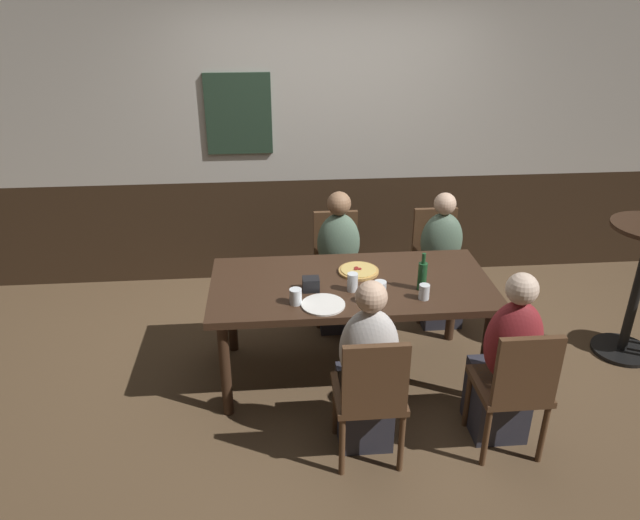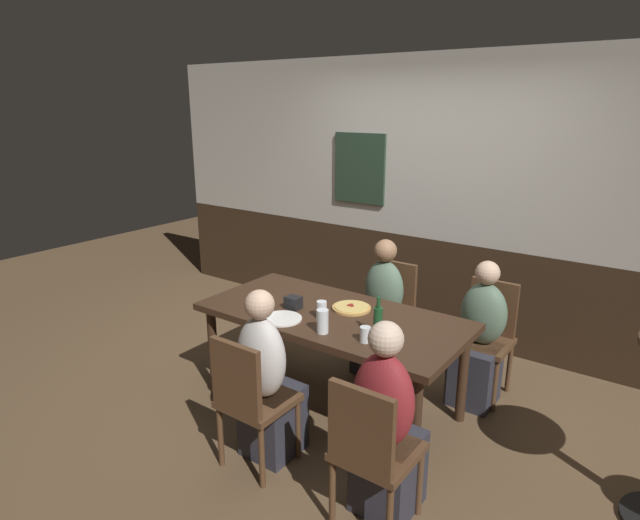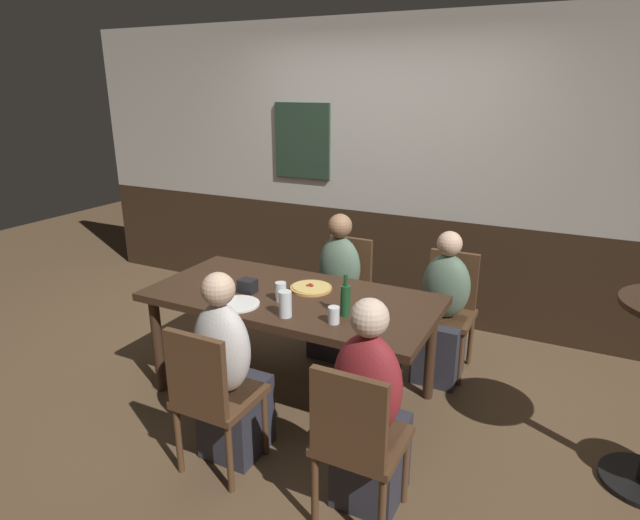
% 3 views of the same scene
% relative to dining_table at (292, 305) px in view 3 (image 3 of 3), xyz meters
% --- Properties ---
extents(ground_plane, '(12.00, 12.00, 0.00)m').
position_rel_dining_table_xyz_m(ground_plane, '(0.00, 0.00, -0.66)').
color(ground_plane, brown).
extents(wall_back, '(6.40, 0.13, 2.60)m').
position_rel_dining_table_xyz_m(wall_back, '(-0.01, 1.65, 0.64)').
color(wall_back, '#332316').
rests_on(wall_back, ground_plane).
extents(dining_table, '(1.90, 0.91, 0.74)m').
position_rel_dining_table_xyz_m(dining_table, '(0.00, 0.00, 0.00)').
color(dining_table, '#382316').
rests_on(dining_table, ground_plane).
extents(chair_mid_near, '(0.40, 0.40, 0.88)m').
position_rel_dining_table_xyz_m(chair_mid_near, '(0.00, -0.87, -0.17)').
color(chair_mid_near, '#513521').
rests_on(chair_mid_near, ground_plane).
extents(chair_mid_far, '(0.40, 0.40, 0.88)m').
position_rel_dining_table_xyz_m(chair_mid_far, '(0.00, 0.87, -0.17)').
color(chair_mid_far, '#513521').
rests_on(chair_mid_far, ground_plane).
extents(chair_right_far, '(0.40, 0.40, 0.88)m').
position_rel_dining_table_xyz_m(chair_right_far, '(0.84, 0.87, -0.17)').
color(chair_right_far, '#513521').
rests_on(chair_right_far, ground_plane).
extents(chair_right_near, '(0.40, 0.40, 0.88)m').
position_rel_dining_table_xyz_m(chair_right_near, '(0.84, -0.87, -0.17)').
color(chair_right_near, '#513521').
rests_on(chair_right_near, ground_plane).
extents(person_mid_near, '(0.34, 0.37, 1.13)m').
position_rel_dining_table_xyz_m(person_mid_near, '(0.00, -0.71, -0.19)').
color(person_mid_near, '#2D2D38').
rests_on(person_mid_near, ground_plane).
extents(person_mid_far, '(0.34, 0.37, 1.12)m').
position_rel_dining_table_xyz_m(person_mid_far, '(-0.00, 0.71, -0.19)').
color(person_mid_far, '#2D2D38').
rests_on(person_mid_far, ground_plane).
extents(person_right_far, '(0.34, 0.37, 1.09)m').
position_rel_dining_table_xyz_m(person_right_far, '(0.84, 0.70, -0.21)').
color(person_right_far, '#2D2D38').
rests_on(person_right_far, ground_plane).
extents(person_right_near, '(0.34, 0.37, 1.15)m').
position_rel_dining_table_xyz_m(person_right_near, '(0.84, -0.71, -0.18)').
color(person_right_near, '#2D2D38').
rests_on(person_right_near, ground_plane).
extents(pizza, '(0.28, 0.28, 0.03)m').
position_rel_dining_table_xyz_m(pizza, '(0.07, 0.14, 0.09)').
color(pizza, tan).
rests_on(pizza, dining_table).
extents(pint_glass_stout, '(0.07, 0.07, 0.12)m').
position_rel_dining_table_xyz_m(pint_glass_stout, '(-0.01, -0.12, 0.13)').
color(pint_glass_stout, silver).
rests_on(pint_glass_stout, dining_table).
extents(pint_glass_pale, '(0.08, 0.08, 0.16)m').
position_rel_dining_table_xyz_m(pint_glass_pale, '(0.14, -0.31, 0.15)').
color(pint_glass_pale, silver).
rests_on(pint_glass_pale, dining_table).
extents(beer_glass_tall, '(0.07, 0.07, 0.10)m').
position_rel_dining_table_xyz_m(beer_glass_tall, '(0.43, -0.27, 0.12)').
color(beer_glass_tall, silver).
rests_on(beer_glass_tall, dining_table).
extents(pint_glass_amber, '(0.08, 0.08, 0.10)m').
position_rel_dining_table_xyz_m(pint_glass_amber, '(-0.39, -0.26, 0.12)').
color(pint_glass_amber, silver).
rests_on(pint_glass_amber, dining_table).
extents(beer_bottle_green, '(0.06, 0.06, 0.26)m').
position_rel_dining_table_xyz_m(beer_bottle_green, '(0.45, -0.14, 0.18)').
color(beer_bottle_green, '#194723').
rests_on(beer_bottle_green, dining_table).
extents(plate_white_large, '(0.28, 0.28, 0.01)m').
position_rel_dining_table_xyz_m(plate_white_large, '(-0.22, -0.30, 0.08)').
color(plate_white_large, white).
rests_on(plate_white_large, dining_table).
extents(condiment_caddy, '(0.11, 0.09, 0.09)m').
position_rel_dining_table_xyz_m(condiment_caddy, '(-0.28, -0.09, 0.12)').
color(condiment_caddy, black).
rests_on(condiment_caddy, dining_table).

